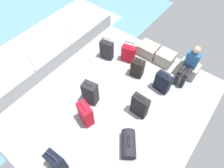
# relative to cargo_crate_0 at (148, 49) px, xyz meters

# --- Properties ---
(ground_plane) EXTENTS (4.40, 5.20, 0.06)m
(ground_plane) POSITION_rel_cargo_crate_0_xyz_m (0.30, -2.19, -0.20)
(ground_plane) COLOR #939699
(gunwale_port) EXTENTS (0.06, 5.20, 0.45)m
(gunwale_port) POSITION_rel_cargo_crate_0_xyz_m (-1.87, -2.19, 0.05)
(gunwale_port) COLOR #939699
(gunwale_port) RESTS_ON ground_plane
(railing_port) EXTENTS (0.04, 4.20, 1.02)m
(railing_port) POSITION_rel_cargo_crate_0_xyz_m (-1.87, -2.19, 0.61)
(railing_port) COLOR silver
(railing_port) RESTS_ON ground_plane
(sea_wake) EXTENTS (12.00, 12.00, 0.01)m
(sea_wake) POSITION_rel_cargo_crate_0_xyz_m (-3.30, -2.19, -0.51)
(sea_wake) COLOR #598C9E
(sea_wake) RESTS_ON ground_plane
(cargo_crate_0) EXTENTS (0.62, 0.50, 0.34)m
(cargo_crate_0) POSITION_rel_cargo_crate_0_xyz_m (0.00, 0.00, 0.00)
(cargo_crate_0) COLOR gray
(cargo_crate_0) RESTS_ON ground_plane
(cargo_crate_1) EXTENTS (0.55, 0.45, 0.39)m
(cargo_crate_1) POSITION_rel_cargo_crate_0_xyz_m (0.61, -0.02, 0.02)
(cargo_crate_1) COLOR #9E9989
(cargo_crate_1) RESTS_ON ground_plane
(cargo_crate_2) EXTENTS (0.60, 0.42, 0.40)m
(cargo_crate_2) POSITION_rel_cargo_crate_0_xyz_m (1.36, -0.03, 0.03)
(cargo_crate_2) COLOR gray
(cargo_crate_2) RESTS_ON ground_plane
(passenger_seated) EXTENTS (0.34, 0.66, 1.10)m
(passenger_seated) POSITION_rel_cargo_crate_0_xyz_m (1.36, -0.21, 0.41)
(passenger_seated) COLOR #26598C
(passenger_seated) RESTS_ON ground_plane
(suitcase_1) EXTENTS (0.43, 0.20, 0.82)m
(suitcase_1) POSITION_rel_cargo_crate_0_xyz_m (0.96, -2.00, 0.18)
(suitcase_1) COLOR black
(suitcase_1) RESTS_ON ground_plane
(suitcase_2) EXTENTS (0.38, 0.29, 0.70)m
(suitcase_2) POSITION_rel_cargo_crate_0_xyz_m (0.21, -0.97, 0.11)
(suitcase_2) COLOR black
(suitcase_2) RESTS_ON ground_plane
(suitcase_3) EXTENTS (0.41, 0.31, 0.81)m
(suitcase_3) POSITION_rel_cargo_crate_0_xyz_m (-0.25, -2.47, 0.18)
(suitcase_3) COLOR black
(suitcase_3) RESTS_ON ground_plane
(suitcase_4) EXTENTS (0.44, 0.24, 0.76)m
(suitcase_4) POSITION_rel_cargo_crate_0_xyz_m (1.04, -1.00, 0.14)
(suitcase_4) COLOR black
(suitcase_4) RESTS_ON ground_plane
(suitcase_5) EXTENTS (0.45, 0.33, 0.80)m
(suitcase_5) POSITION_rel_cargo_crate_0_xyz_m (0.05, -2.98, 0.16)
(suitcase_5) COLOR #B70C1E
(suitcase_5) RESTS_ON ground_plane
(suitcase_6) EXTENTS (0.40, 0.23, 0.77)m
(suitcase_6) POSITION_rel_cargo_crate_0_xyz_m (0.31, -4.16, 0.14)
(suitcase_6) COLOR black
(suitcase_6) RESTS_ON ground_plane
(suitcase_7) EXTENTS (0.43, 0.26, 0.77)m
(suitcase_7) POSITION_rel_cargo_crate_0_xyz_m (-0.93, -0.95, 0.14)
(suitcase_7) COLOR black
(suitcase_7) RESTS_ON ground_plane
(suitcase_8) EXTENTS (0.44, 0.29, 0.73)m
(suitcase_8) POSITION_rel_cargo_crate_0_xyz_m (-0.34, -0.64, 0.10)
(suitcase_8) COLOR #B70C1E
(suitcase_8) RESTS_ON ground_plane
(duffel_bag) EXTENTS (0.63, 0.70, 0.47)m
(duffel_bag) POSITION_rel_cargo_crate_0_xyz_m (1.26, -2.89, -0.01)
(duffel_bag) COLOR black
(duffel_bag) RESTS_ON ground_plane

